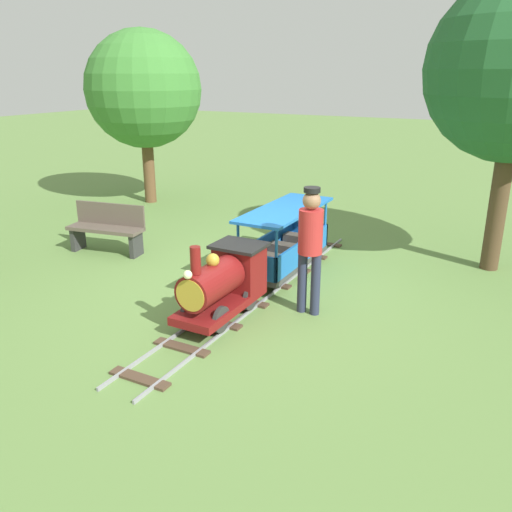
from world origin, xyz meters
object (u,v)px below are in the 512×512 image
at_px(locomotive, 224,281).
at_px(conductor_person, 310,241).
at_px(oak_tree_distant, 144,90).
at_px(passenger_car, 285,246).
at_px(park_bench, 107,228).

bearing_deg(locomotive, conductor_person, -144.62).
height_order(locomotive, oak_tree_distant, oak_tree_distant).
relative_size(conductor_person, oak_tree_distant, 0.42).
height_order(locomotive, conductor_person, conductor_person).
bearing_deg(locomotive, passenger_car, -90.00).
distance_m(locomotive, park_bench, 3.31).
height_order(locomotive, park_bench, locomotive).
relative_size(locomotive, conductor_person, 0.89).
distance_m(locomotive, oak_tree_distant, 6.89).
distance_m(locomotive, conductor_person, 1.17).
bearing_deg(conductor_person, oak_tree_distant, -34.63).
bearing_deg(park_bench, oak_tree_distant, -62.31).
relative_size(locomotive, oak_tree_distant, 0.38).
xyz_separation_m(conductor_person, oak_tree_distant, (5.65, -3.90, 1.57)).
height_order(locomotive, passenger_car, locomotive).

